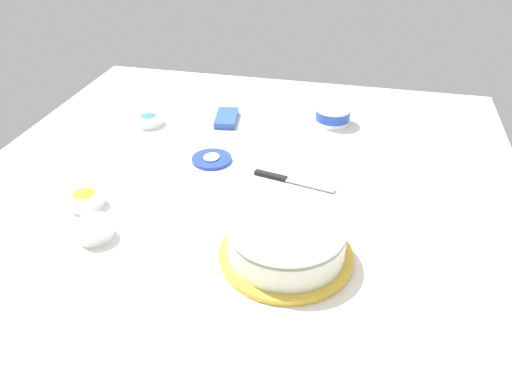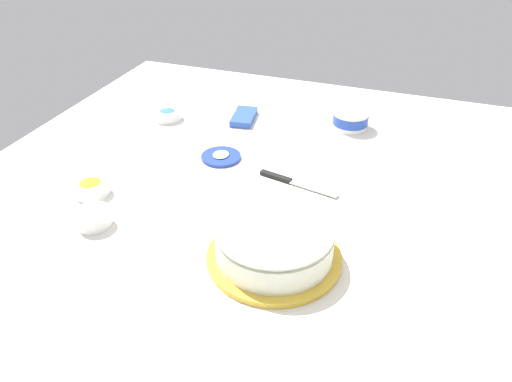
% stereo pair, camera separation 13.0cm
% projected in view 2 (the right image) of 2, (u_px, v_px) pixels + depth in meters
% --- Properties ---
extents(ground_plane, '(1.54, 1.54, 0.00)m').
position_uv_depth(ground_plane, '(248.00, 178.00, 1.42)').
color(ground_plane, silver).
extents(frosted_cake, '(0.30, 0.30, 0.10)m').
position_uv_depth(frosted_cake, '(274.00, 243.00, 1.11)').
color(frosted_cake, gold).
rests_on(frosted_cake, ground_plane).
extents(frosting_tub, '(0.12, 0.12, 0.07)m').
position_uv_depth(frosting_tub, '(351.00, 117.00, 1.67)').
color(frosting_tub, white).
rests_on(frosting_tub, ground_plane).
extents(frosting_tub_lid, '(0.12, 0.12, 0.02)m').
position_uv_depth(frosting_tub_lid, '(221.00, 157.00, 1.51)').
color(frosting_tub_lid, '#233DAD').
rests_on(frosting_tub_lid, ground_plane).
extents(spreading_knife, '(0.07, 0.23, 0.01)m').
position_uv_depth(spreading_knife, '(291.00, 181.00, 1.40)').
color(spreading_knife, silver).
rests_on(spreading_knife, ground_plane).
extents(sprinkle_bowl_yellow, '(0.09, 0.09, 0.04)m').
position_uv_depth(sprinkle_bowl_yellow, '(93.00, 218.00, 1.23)').
color(sprinkle_bowl_yellow, white).
rests_on(sprinkle_bowl_yellow, ground_plane).
extents(sprinkle_bowl_orange, '(0.10, 0.10, 0.04)m').
position_uv_depth(sprinkle_bowl_orange, '(91.00, 187.00, 1.34)').
color(sprinkle_bowl_orange, white).
rests_on(sprinkle_bowl_orange, ground_plane).
extents(sprinkle_bowl_blue, '(0.09, 0.09, 0.03)m').
position_uv_depth(sprinkle_bowl_blue, '(168.00, 114.00, 1.74)').
color(sprinkle_bowl_blue, white).
rests_on(sprinkle_bowl_blue, ground_plane).
extents(candy_box_lower, '(0.15, 0.09, 0.02)m').
position_uv_depth(candy_box_lower, '(244.00, 117.00, 1.73)').
color(candy_box_lower, '#2D51B2').
rests_on(candy_box_lower, ground_plane).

